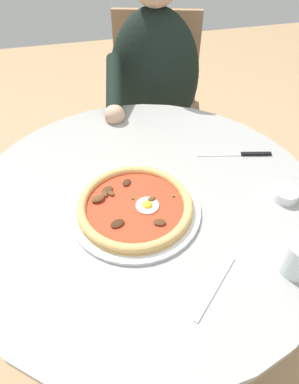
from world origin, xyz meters
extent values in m
cube|color=tan|center=(0.00, 0.00, -0.01)|extent=(6.00, 6.00, 0.02)
cylinder|color=#999993|center=(0.00, 0.00, 0.70)|extent=(0.96, 0.96, 0.03)
cylinder|color=gray|center=(0.00, 0.00, 0.35)|extent=(0.11, 0.11, 0.66)
cylinder|color=gray|center=(0.00, 0.00, 0.01)|extent=(0.51, 0.51, 0.02)
cylinder|color=white|center=(-0.04, -0.04, 0.72)|extent=(0.33, 0.33, 0.01)
cylinder|color=tan|center=(-0.04, -0.04, 0.72)|extent=(0.29, 0.29, 0.01)
torus|color=tan|center=(-0.04, -0.04, 0.73)|extent=(0.29, 0.29, 0.02)
cylinder|color=red|center=(-0.04, -0.04, 0.73)|extent=(0.28, 0.28, 0.00)
cylinder|color=white|center=(-0.01, -0.05, 0.73)|extent=(0.06, 0.06, 0.00)
ellipsoid|color=yellow|center=(-0.01, -0.05, 0.73)|extent=(0.03, 0.03, 0.02)
ellipsoid|color=#4C2D19|center=(-0.09, 0.03, 0.73)|extent=(0.04, 0.04, 0.01)
ellipsoid|color=brown|center=(-0.09, 0.01, 0.73)|extent=(0.02, 0.02, 0.01)
ellipsoid|color=brown|center=(-0.12, 0.00, 0.74)|extent=(0.04, 0.03, 0.01)
ellipsoid|color=#3D2314|center=(-0.04, 0.05, 0.73)|extent=(0.03, 0.04, 0.01)
ellipsoid|color=brown|center=(-0.10, 0.01, 0.73)|extent=(0.02, 0.02, 0.01)
ellipsoid|color=brown|center=(0.01, -0.03, 0.74)|extent=(0.02, 0.02, 0.01)
ellipsoid|color=#4C2D19|center=(0.01, -0.11, 0.73)|extent=(0.04, 0.03, 0.01)
ellipsoid|color=#3D2314|center=(-0.09, -0.09, 0.73)|extent=(0.04, 0.04, 0.01)
ellipsoid|color=#2D6B28|center=(0.07, -0.03, 0.73)|extent=(0.01, 0.01, 0.00)
ellipsoid|color=#2D6B28|center=(0.00, -0.06, 0.73)|extent=(0.01, 0.01, 0.00)
ellipsoid|color=#2D6B28|center=(-0.04, -0.02, 0.73)|extent=(0.01, 0.01, 0.00)
cylinder|color=silver|center=(0.27, -0.29, 0.73)|extent=(0.07, 0.07, 0.04)
cube|color=silver|center=(0.26, 0.12, 0.71)|extent=(0.13, 0.04, 0.00)
cube|color=black|center=(0.37, 0.10, 0.71)|extent=(0.09, 0.03, 0.01)
cylinder|color=white|center=(0.36, -0.09, 0.72)|extent=(0.06, 0.06, 0.03)
cylinder|color=olive|center=(0.36, -0.09, 0.73)|extent=(0.05, 0.05, 0.01)
cube|color=#BCBCC1|center=(0.08, -0.29, 0.71)|extent=(0.14, 0.13, 0.00)
cube|color=#282833|center=(0.19, 0.65, 0.23)|extent=(0.40, 0.36, 0.45)
ellipsoid|color=black|center=(0.19, 0.65, 0.72)|extent=(0.40, 0.31, 0.53)
cylinder|color=black|center=(0.00, 0.49, 0.78)|extent=(0.10, 0.27, 0.16)
sphere|color=tan|center=(-0.02, 0.39, 0.73)|extent=(0.07, 0.07, 0.07)
cube|color=#957050|center=(0.20, 0.70, 0.46)|extent=(0.54, 0.54, 0.02)
cube|color=#957050|center=(0.26, 0.90, 0.68)|extent=(0.38, 0.13, 0.43)
cylinder|color=#8E6B4C|center=(-0.04, 0.57, 0.22)|extent=(0.02, 0.02, 0.45)
cylinder|color=#8E6B4C|center=(0.34, 0.46, 0.22)|extent=(0.02, 0.02, 0.45)
cylinder|color=#8E6B4C|center=(0.07, 0.94, 0.22)|extent=(0.02, 0.02, 0.45)
cylinder|color=#8E6B4C|center=(0.44, 0.84, 0.22)|extent=(0.02, 0.02, 0.45)
camera|label=1|loc=(-0.14, -0.62, 1.36)|focal=32.16mm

